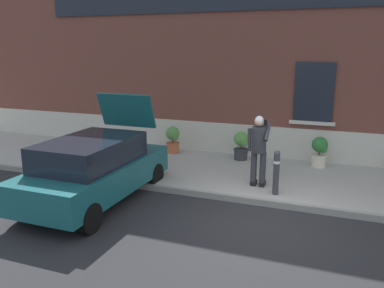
{
  "coord_description": "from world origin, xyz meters",
  "views": [
    {
      "loc": [
        1.33,
        -7.39,
        3.43
      ],
      "look_at": [
        -2.13,
        1.6,
        1.1
      ],
      "focal_mm": 37.13,
      "sensor_mm": 36.0,
      "label": 1
    }
  ],
  "objects": [
    {
      "name": "bollard_near_person",
      "position": [
        0.02,
        1.35,
        0.71
      ],
      "size": [
        0.15,
        0.15,
        1.04
      ],
      "color": "#333338",
      "rests_on": "sidewalk"
    },
    {
      "name": "planter_cream",
      "position": [
        0.8,
        4.02,
        0.61
      ],
      "size": [
        0.44,
        0.44,
        0.86
      ],
      "color": "beige",
      "rests_on": "sidewalk"
    },
    {
      "name": "curb_edge",
      "position": [
        0.0,
        0.94,
        0.07
      ],
      "size": [
        24.0,
        0.12,
        0.15
      ],
      "primitive_type": "cube",
      "color": "gray",
      "rests_on": "ground"
    },
    {
      "name": "sidewalk",
      "position": [
        0.0,
        2.8,
        0.07
      ],
      "size": [
        24.0,
        3.6,
        0.15
      ],
      "primitive_type": "cube",
      "color": "#99968E",
      "rests_on": "ground"
    },
    {
      "name": "planter_charcoal",
      "position": [
        -1.44,
        3.93,
        0.61
      ],
      "size": [
        0.44,
        0.44,
        0.86
      ],
      "color": "#2D2D30",
      "rests_on": "sidewalk"
    },
    {
      "name": "hatchback_car_teal",
      "position": [
        -3.78,
        -0.2,
        0.8
      ],
      "size": [
        1.79,
        4.07,
        2.34
      ],
      "color": "#165156",
      "rests_on": "ground"
    },
    {
      "name": "planter_terracotta",
      "position": [
        -3.68,
        3.93,
        0.61
      ],
      "size": [
        0.44,
        0.44,
        0.86
      ],
      "color": "#B25B38",
      "rests_on": "sidewalk"
    },
    {
      "name": "person_on_phone",
      "position": [
        -0.48,
        1.74,
        1.15
      ],
      "size": [
        0.51,
        0.48,
        1.75
      ],
      "rotation": [
        0.0,
        0.0,
        0.12
      ],
      "color": "#2D2D33",
      "rests_on": "sidewalk"
    },
    {
      "name": "ground_plane",
      "position": [
        0.0,
        0.0,
        0.0
      ],
      "size": [
        80.0,
        80.0,
        0.0
      ],
      "primitive_type": "plane",
      "color": "#232326"
    },
    {
      "name": "building_facade",
      "position": [
        0.01,
        5.29,
        3.73
      ],
      "size": [
        24.0,
        1.52,
        7.5
      ],
      "color": "brown",
      "rests_on": "ground"
    }
  ]
}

